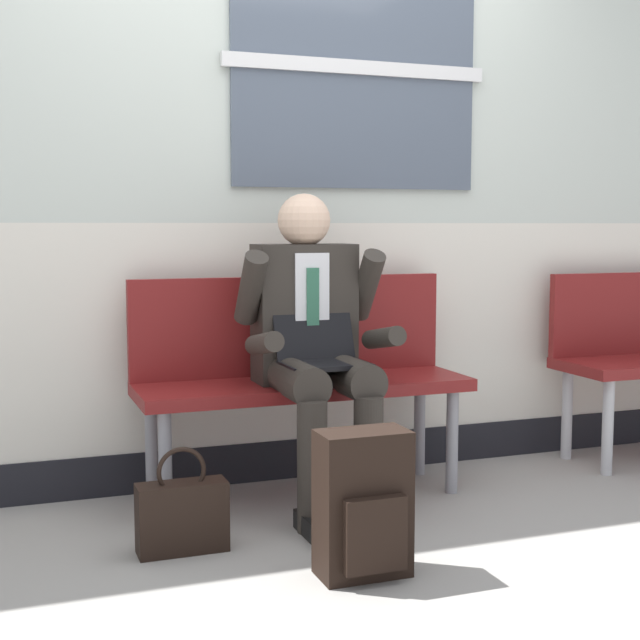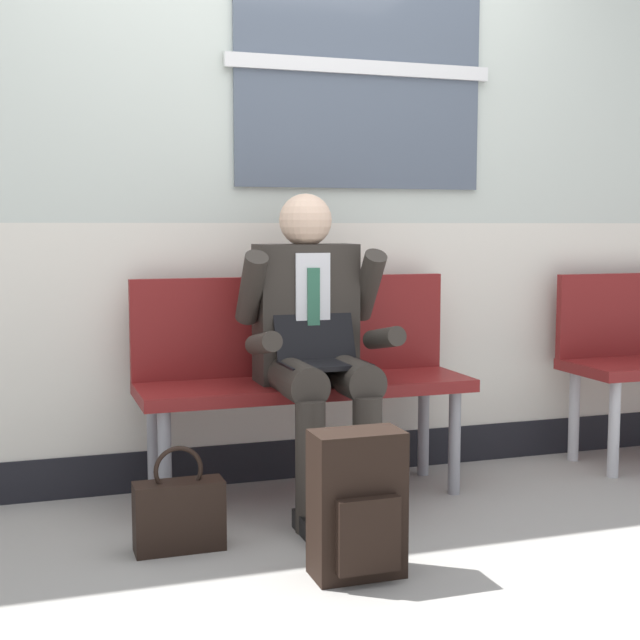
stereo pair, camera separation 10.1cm
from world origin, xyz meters
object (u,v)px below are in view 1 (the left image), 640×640
handbag (182,515)px  bench_with_person (298,366)px  person_seated (315,342)px  backpack (364,506)px

handbag → bench_with_person: bearing=40.7°
person_seated → handbag: person_seated is taller
bench_with_person → backpack: bench_with_person is taller
backpack → person_seated: bearing=82.4°
person_seated → backpack: (-0.10, -0.71, -0.43)m
bench_with_person → handbag: bench_with_person is taller
person_seated → handbag: 0.85m
bench_with_person → backpack: 0.97m
person_seated → handbag: size_ratio=3.38×
bench_with_person → backpack: size_ratio=2.89×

